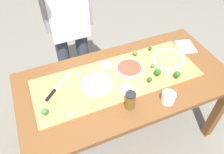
{
  "coord_description": "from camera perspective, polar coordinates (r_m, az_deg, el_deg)",
  "views": [
    {
      "loc": [
        -0.55,
        -1.04,
        1.99
      ],
      "look_at": [
        -0.1,
        0.03,
        0.79
      ],
      "focal_mm": 35.58,
      "sensor_mm": 36.0,
      "label": 1
    }
  ],
  "objects": [
    {
      "name": "ground_plane",
      "position": [
        2.32,
        2.67,
        -13.53
      ],
      "size": [
        8.0,
        8.0,
        0.0
      ],
      "primitive_type": "plane",
      "color": "#6B665B"
    },
    {
      "name": "prep_table",
      "position": [
        1.79,
        3.37,
        -2.83
      ],
      "size": [
        1.65,
        0.82,
        0.75
      ],
      "color": "brown",
      "rests_on": "ground"
    },
    {
      "name": "cutting_board",
      "position": [
        1.71,
        1.38,
        -0.36
      ],
      "size": [
        1.28,
        0.46,
        0.02
      ],
      "primitive_type": "cube",
      "color": "#B27F47",
      "rests_on": "prep_table"
    },
    {
      "name": "chefs_knife",
      "position": [
        1.66,
        -14.33,
        -3.11
      ],
      "size": [
        0.25,
        0.24,
        0.02
      ],
      "color": "#B7BABF",
      "rests_on": "cutting_board"
    },
    {
      "name": "pizza_whole_tomato_red",
      "position": [
        1.77,
        4.48,
        2.39
      ],
      "size": [
        0.23,
        0.23,
        0.02
      ],
      "color": "beige",
      "rests_on": "cutting_board"
    },
    {
      "name": "pizza_whole_pesto_green",
      "position": [
        1.9,
        14.14,
        4.59
      ],
      "size": [
        0.27,
        0.27,
        0.02
      ],
      "color": "beige",
      "rests_on": "cutting_board"
    },
    {
      "name": "pizza_whole_cheese_artichoke",
      "position": [
        1.65,
        -3.8,
        -1.72
      ],
      "size": [
        0.25,
        0.25,
        0.02
      ],
      "color": "beige",
      "rests_on": "cutting_board"
    },
    {
      "name": "pizza_slice_far_left",
      "position": [
        1.61,
        3.85,
        -3.22
      ],
      "size": [
        0.14,
        0.14,
        0.01
      ],
      "primitive_type": "cube",
      "rotation": [
        0.0,
        0.0,
        0.3
      ],
      "color": "beige",
      "rests_on": "cutting_board"
    },
    {
      "name": "pizza_slice_center",
      "position": [
        1.79,
        -1.57,
        3.09
      ],
      "size": [
        0.1,
        0.1,
        0.01
      ],
      "primitive_type": "cube",
      "rotation": [
        0.0,
        0.0,
        -0.17
      ],
      "color": "beige",
      "rests_on": "cutting_board"
    },
    {
      "name": "broccoli_floret_back_left",
      "position": [
        1.73,
        16.4,
        0.65
      ],
      "size": [
        0.05,
        0.05,
        0.07
      ],
      "color": "#2C5915",
      "rests_on": "cutting_board"
    },
    {
      "name": "broccoli_floret_center_right",
      "position": [
        1.79,
        10.43,
        2.9
      ],
      "size": [
        0.03,
        0.03,
        0.04
      ],
      "color": "#487A23",
      "rests_on": "cutting_board"
    },
    {
      "name": "broccoli_floret_back_right",
      "position": [
        1.67,
        9.62,
        -0.62
      ],
      "size": [
        0.04,
        0.04,
        0.05
      ],
      "color": "#2C5915",
      "rests_on": "cutting_board"
    },
    {
      "name": "broccoli_floret_front_mid",
      "position": [
        1.95,
        9.75,
        7.28
      ],
      "size": [
        0.03,
        0.03,
        0.04
      ],
      "color": "#2C5915",
      "rests_on": "cutting_board"
    },
    {
      "name": "broccoli_floret_back_mid",
      "position": [
        1.52,
        -16.93,
        -8.51
      ],
      "size": [
        0.04,
        0.04,
        0.06
      ],
      "color": "#3F7220",
      "rests_on": "cutting_board"
    },
    {
      "name": "broccoli_floret_front_right",
      "position": [
        1.72,
        11.64,
        1.25
      ],
      "size": [
        0.05,
        0.05,
        0.07
      ],
      "color": "#2C5915",
      "rests_on": "cutting_board"
    },
    {
      "name": "broccoli_floret_front_left",
      "position": [
        1.87,
        5.99,
        6.21
      ],
      "size": [
        0.04,
        0.04,
        0.05
      ],
      "color": "#487A23",
      "rests_on": "cutting_board"
    },
    {
      "name": "cheese_crumble_a",
      "position": [
        1.75,
        14.06,
        0.26
      ],
      "size": [
        0.03,
        0.03,
        0.02
      ],
      "primitive_type": "cube",
      "rotation": [
        0.0,
        0.0,
        0.35
      ],
      "color": "white",
      "rests_on": "cutting_board"
    },
    {
      "name": "cheese_crumble_b",
      "position": [
        1.73,
        -8.64,
        0.61
      ],
      "size": [
        0.02,
        0.02,
        0.02
      ],
      "primitive_type": "cube",
      "rotation": [
        0.0,
        0.0,
        1.29
      ],
      "color": "silver",
      "rests_on": "cutting_board"
    },
    {
      "name": "cheese_crumble_c",
      "position": [
        1.5,
        -10.82,
        -9.39
      ],
      "size": [
        0.03,
        0.03,
        0.02
      ],
      "primitive_type": "cube",
      "rotation": [
        0.0,
        0.0,
        0.39
      ],
      "color": "white",
      "rests_on": "cutting_board"
    },
    {
      "name": "cheese_crumble_d",
      "position": [
        1.65,
        7.73,
        -1.82
      ],
      "size": [
        0.02,
        0.02,
        0.02
      ],
      "primitive_type": "cube",
      "rotation": [
        0.0,
        0.0,
        1.54
      ],
      "color": "silver",
      "rests_on": "cutting_board"
    },
    {
      "name": "cheese_crumble_e",
      "position": [
        1.78,
        14.03,
        1.21
      ],
      "size": [
        0.02,
        0.02,
        0.02
      ],
      "primitive_type": "cube",
      "rotation": [
        0.0,
        0.0,
        1.24
      ],
      "color": "white",
      "rests_on": "cutting_board"
    },
    {
      "name": "flour_cup",
      "position": [
        1.6,
        14.25,
        -5.25
      ],
      "size": [
        0.1,
        0.1,
        0.08
      ],
      "color": "white",
      "rests_on": "prep_table"
    },
    {
      "name": "sauce_jar",
      "position": [
        1.5,
        4.69,
        -6.0
      ],
      "size": [
        0.07,
        0.07,
        0.14
      ],
      "color": "brown",
      "rests_on": "prep_table"
    },
    {
      "name": "recipe_note",
      "position": [
        2.12,
        18.41,
        7.45
      ],
      "size": [
        0.19,
        0.22,
        0.0
      ],
      "primitive_type": "cube",
      "rotation": [
        0.0,
        0.0,
        -0.25
      ],
      "color": "white",
      "rests_on": "prep_table"
    },
    {
      "name": "cook_center",
      "position": [
        2.02,
        -11.51,
        15.58
      ],
      "size": [
        0.54,
        0.39,
        1.67
      ],
      "color": "#333847",
      "rests_on": "ground"
    }
  ]
}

